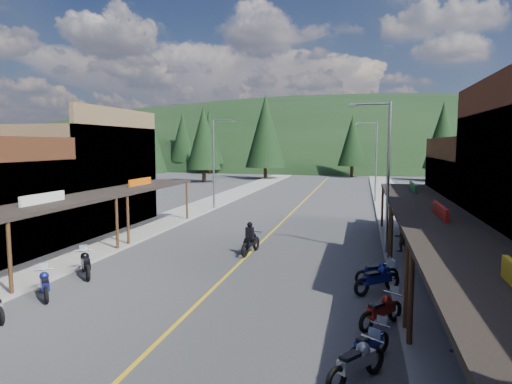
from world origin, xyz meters
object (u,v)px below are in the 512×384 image
Objects in this scene: pine_1 at (209,137)px; pine_10 at (204,138)px; pine_4 at (443,135)px; shop_west_3 at (73,178)px; bike_east_8 at (377,278)px; pedestrian_east_a at (456,320)px; bike_east_7 at (381,309)px; bike_east_6 at (369,342)px; pine_0 at (115,141)px; pine_7 at (183,138)px; bike_east_9 at (377,271)px; pine_2 at (265,131)px; bike_west_7 at (45,283)px; streetlight_2 at (385,171)px; streetlight_1 at (215,160)px; bike_east_5 at (357,360)px; streetlight_3 at (375,158)px; bike_west_8 at (86,263)px; shop_east_3 at (507,203)px; pine_11 at (497,132)px; pedestrian_east_b at (401,237)px; pine_8 at (150,143)px; pine_3 at (352,140)px; rider_on_bike at (251,241)px.

pine_1 is 20.89m from pine_10.
shop_west_3 is at bearing -123.13° from pine_4.
bike_east_8 is 5.32m from pedestrian_east_a.
bike_east_6 is at bearing -61.68° from bike_east_7.
pine_7 is (8.00, 14.00, 0.75)m from pine_0.
shop_west_3 is 25.50m from bike_east_6.
bike_east_9 is 6.53m from pedestrian_east_a.
pine_1 is 0.89× the size of pine_2.
shop_west_3 is at bearing 79.54° from bike_west_7.
pine_4 is (11.05, 52.00, 2.78)m from streetlight_2.
streetlight_1 is 29.72m from bike_east_6.
bike_east_5 reaches higher than bike_west_7.
bike_west_8 is at bearing -114.03° from streetlight_3.
bike_east_9 is (-11.52, -57.31, -6.69)m from pine_4.
streetlight_2 is at bearing -154.12° from shop_east_3.
pine_2 is at bearing 146.31° from pine_11.
pine_2 is 57.73m from bike_west_8.
bike_east_7 is 0.94× the size of bike_east_8.
pedestrian_east_a is at bearing -19.94° from bike_east_8.
streetlight_1 is 20.41m from pedestrian_east_b.
streetlight_3 is 32.09m from pine_4.
pine_8 is (-28.95, 10.00, 1.52)m from streetlight_3.
pine_7 is 6.01× the size of bike_east_5.
pine_2 is at bearing -147.51° from pedestrian_east_a.
pine_10 is at bearing 68.20° from pine_8.
pine_0 is 76.57m from bike_east_8.
pine_11 is 7.92× the size of pedestrian_east_b.
pine_3 is (-9.75, 54.70, 3.95)m from shop_east_3.
bike_west_7 is at bearing -126.76° from bike_west_8.
pine_0 is 28.43m from pine_8.
pine_7 reaches higher than rider_on_bike.
pine_8 reaches higher than bike_east_9.
pedestrian_east_b is at bearing 127.47° from bike_east_8.
pedestrian_east_b is at bearing -86.17° from pine_3.
pine_3 reaches higher than streetlight_3.
shop_west_3 is 0.87× the size of pine_4.
bike_east_6 is (-11.94, -64.43, -6.70)m from pine_4.
streetlight_1 is (-20.71, 10.70, 1.93)m from shop_east_3.
pine_4 is 5.97× the size of bike_east_7.
streetlight_2 reaches higher than rider_on_bike.
bike_west_7 is at bearing -142.07° from streetlight_2.
rider_on_bike is (-19.92, -31.42, -6.47)m from pine_11.
pine_2 is at bearing 116.96° from shop_east_3.
pine_8 is 53.32m from pedestrian_east_a.
pine_0 is 0.88× the size of pine_1.
bike_west_8 is 1.28× the size of pedestrian_east_a.
shop_west_3 is at bearing -137.96° from streetlight_3.
streetlight_3 is at bearing 42.04° from shop_west_3.
shop_east_3 is 4.98× the size of bike_west_8.
streetlight_3 is at bearing -52.27° from pine_1.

